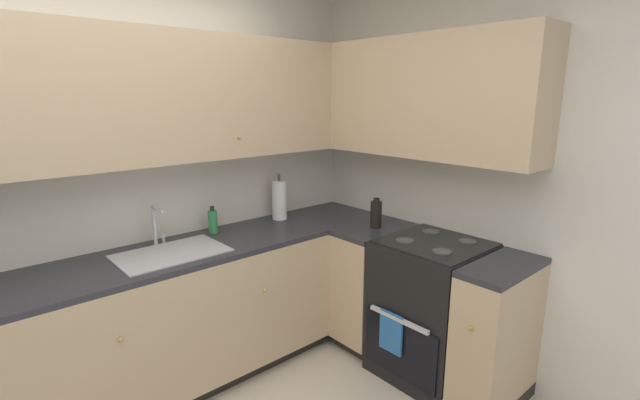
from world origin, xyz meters
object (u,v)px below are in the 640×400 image
(paper_towel_roll, at_px, (279,200))
(oil_bottle, at_px, (376,214))
(soap_bottle, at_px, (213,221))
(oven_range, at_px, (432,307))

(paper_towel_roll, relative_size, oil_bottle, 1.68)
(paper_towel_roll, bearing_deg, soap_bottle, 177.90)
(soap_bottle, bearing_deg, oil_bottle, -35.05)
(oven_range, bearing_deg, oil_bottle, 92.15)
(oven_range, height_order, soap_bottle, soap_bottle)
(oven_range, xyz_separation_m, paper_towel_roll, (-0.40, 1.12, 0.59))
(soap_bottle, height_order, oil_bottle, oil_bottle)
(oven_range, relative_size, paper_towel_roll, 2.96)
(soap_bottle, xyz_separation_m, oil_bottle, (0.93, -0.65, 0.02))
(soap_bottle, bearing_deg, paper_towel_roll, -2.10)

